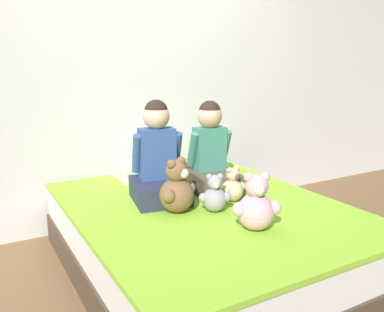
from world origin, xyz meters
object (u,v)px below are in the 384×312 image
(bed, at_px, (204,238))
(teddy_bear_held_by_left_child, at_px, (177,190))
(teddy_bear_between_children, at_px, (215,196))
(pillow_at_headboard, at_px, (152,168))
(teddy_bear_held_by_right_child, at_px, (233,187))
(child_on_right, at_px, (211,156))
(child_on_left, at_px, (158,162))
(teddy_bear_at_foot_of_bed, at_px, (256,206))

(bed, bearing_deg, teddy_bear_held_by_left_child, -173.43)
(teddy_bear_between_children, relative_size, pillow_at_headboard, 0.42)
(teddy_bear_between_children, bearing_deg, teddy_bear_held_by_right_child, 49.91)
(child_on_right, xyz_separation_m, pillow_at_headboard, (-0.19, 0.55, -0.19))
(teddy_bear_held_by_right_child, distance_m, pillow_at_headboard, 0.84)
(bed, distance_m, teddy_bear_held_by_left_child, 0.42)
(teddy_bear_held_by_left_child, bearing_deg, child_on_right, 8.59)
(child_on_left, distance_m, teddy_bear_at_foot_of_bed, 0.75)
(bed, relative_size, child_on_left, 3.05)
(bed, height_order, child_on_left, child_on_left)
(teddy_bear_between_children, xyz_separation_m, pillow_at_headboard, (0.01, 0.91, -0.04))
(child_on_right, bearing_deg, teddy_bear_between_children, -111.75)
(bed, bearing_deg, teddy_bear_held_by_right_child, -7.44)
(teddy_bear_between_children, bearing_deg, child_on_right, 84.20)
(teddy_bear_at_foot_of_bed, bearing_deg, child_on_right, 98.81)
(teddy_bear_between_children, bearing_deg, bed, 109.25)
(child_on_right, xyz_separation_m, teddy_bear_between_children, (-0.20, -0.36, -0.14))
(child_on_left, relative_size, pillow_at_headboard, 1.16)
(bed, bearing_deg, child_on_left, 130.10)
(child_on_left, relative_size, teddy_bear_between_children, 2.76)
(child_on_right, relative_size, teddy_bear_between_children, 2.65)
(bed, height_order, child_on_right, child_on_right)
(teddy_bear_held_by_right_child, bearing_deg, teddy_bear_held_by_left_child, 169.71)
(teddy_bear_between_children, bearing_deg, child_on_left, 141.27)
(child_on_left, xyz_separation_m, teddy_bear_held_by_right_child, (0.39, -0.26, -0.15))
(teddy_bear_held_by_left_child, height_order, teddy_bear_held_by_right_child, teddy_bear_held_by_left_child)
(child_on_left, distance_m, pillow_at_headboard, 0.61)
(teddy_bear_held_by_left_child, relative_size, teddy_bear_at_foot_of_bed, 1.05)
(teddy_bear_held_by_right_child, xyz_separation_m, teddy_bear_between_children, (-0.20, -0.10, 0.00))
(teddy_bear_at_foot_of_bed, bearing_deg, bed, 115.93)
(teddy_bear_held_by_right_child, distance_m, teddy_bear_at_foot_of_bed, 0.46)
(pillow_at_headboard, bearing_deg, teddy_bear_between_children, -90.57)
(pillow_at_headboard, bearing_deg, bed, -90.00)
(child_on_left, bearing_deg, child_on_right, 10.76)
(pillow_at_headboard, bearing_deg, child_on_left, -110.26)
(bed, xyz_separation_m, child_on_left, (-0.20, 0.24, 0.47))
(teddy_bear_held_by_right_child, relative_size, teddy_bear_between_children, 0.97)
(teddy_bear_held_by_left_child, relative_size, pillow_at_headboard, 0.59)
(bed, bearing_deg, pillow_at_headboard, 90.00)
(teddy_bear_held_by_left_child, xyz_separation_m, teddy_bear_between_children, (0.20, -0.10, -0.04))
(child_on_right, height_order, pillow_at_headboard, child_on_right)
(teddy_bear_at_foot_of_bed, relative_size, pillow_at_headboard, 0.57)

